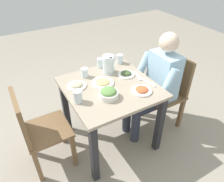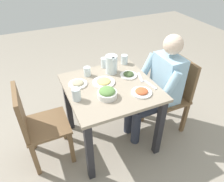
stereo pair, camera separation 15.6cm
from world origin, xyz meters
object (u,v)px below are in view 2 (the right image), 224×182
Objects in this scene: chair_far at (36,123)px; plate_beans at (78,83)px; water_pitcher at (111,64)px; water_glass_near_right at (87,71)px; plate_rice_curry at (142,92)px; chair_near at (173,92)px; salad_bowl at (107,93)px; dining_table at (111,97)px; diner_near at (159,85)px; water_glass_by_pitcher at (104,63)px; plate_dolmas at (129,75)px; water_glass_far_left at (76,94)px; plate_fries at (104,82)px; water_glass_center at (124,59)px.

plate_beans is at bearing -77.65° from chair_far.
water_pitcher reaches higher than water_glass_near_right.
water_glass_near_right is (0.49, 0.34, 0.03)m from plate_rice_curry.
chair_near is 4.92× the size of salad_bowl.
dining_table is 0.52m from diner_near.
dining_table is at bearing 85.09° from chair_near.
water_glass_by_pitcher reaches higher than dining_table.
chair_near is 0.57m from plate_dolmas.
chair_far is 1.00m from plate_rice_curry.
dining_table is at bearing -93.84° from chair_far.
diner_near is 0.88m from water_glass_far_left.
plate_beans is at bearing 83.62° from plate_dolmas.
plate_beans is 1.05× the size of plate_dolmas.
plate_fries is at bearing 40.18° from plate_rice_curry.
chair_far is 4.57× the size of plate_rice_curry.
water_glass_near_right is (0.41, 0.04, 0.01)m from salad_bowl.
plate_beans is 0.19m from water_glass_near_right.
salad_bowl reaches higher than plate_rice_curry.
dining_table is 0.73m from chair_far.
water_glass_far_left reaches higher than salad_bowl.
water_glass_far_left is at bearing -108.20° from chair_far.
diner_near reaches higher than plate_fries.
dining_table is at bearing 154.25° from water_pitcher.
dining_table is 0.97× the size of chair_near.
plate_rice_curry is 0.57m from water_glass_center.
plate_rice_curry is at bearing 116.71° from diner_near.
diner_near is 5.29× the size of plate_fries.
plate_dolmas is (0.23, -0.34, -0.03)m from salad_bowl.
chair_near reaches higher than dining_table.
water_glass_by_pitcher is at bearing 29.87° from plate_dolmas.
water_glass_by_pitcher is at bearing -23.24° from plate_fries.
plate_rice_curry is (-0.16, 0.31, 0.11)m from diner_near.
plate_dolmas is at bearing -5.81° from plate_rice_curry.
diner_near is 0.54m from water_pitcher.
plate_fries reaches higher than dining_table.
plate_beans is at bearing 75.28° from diner_near.
water_pitcher is at bearing -78.05° from chair_far.
water_pitcher is at bearing 65.00° from chair_near.
water_glass_center is (0.25, -0.08, 0.04)m from plate_dolmas.
water_glass_by_pitcher is at bearing 10.65° from water_pitcher.
water_glass_near_right reaches higher than salad_bowl.
salad_bowl is 1.84× the size of water_glass_near_right.
chair_far is 0.69m from water_glass_near_right.
water_glass_near_right is (0.12, -0.14, 0.03)m from plate_beans.
water_pitcher reaches higher than plate_fries.
water_glass_by_pitcher is at bearing 85.80° from water_glass_center.
chair_near reaches higher than plate_rice_curry.
water_glass_by_pitcher is (0.43, -0.43, -0.00)m from water_glass_far_left.
chair_near is at bearing -101.82° from plate_beans.
plate_rice_curry is (-0.16, 0.52, 0.26)m from chair_near.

